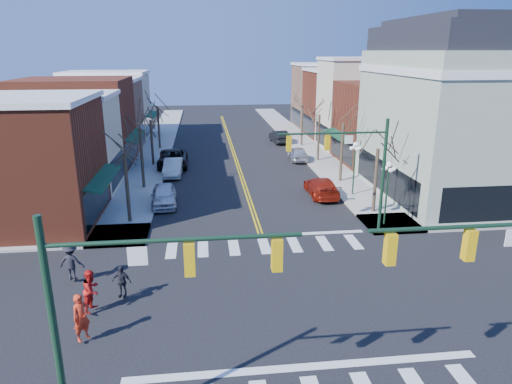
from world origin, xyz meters
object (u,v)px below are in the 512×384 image
object	(u,v)px
car_right_far	(279,137)
car_left_mid	(173,168)
car_right_mid	(298,154)
pedestrian_red_a	(81,317)
victorian_corner	(466,111)
lamppost_corner	(388,183)
car_left_near	(164,195)
pedestrian_dark_a	(122,281)
lamppost_midblock	(355,159)
car_right_near	(321,187)
pedestrian_dark_b	(71,262)
car_left_far	(173,159)
pedestrian_red_b	(92,290)

from	to	relation	value
car_right_far	car_left_mid	bearing A→B (deg)	43.85
car_right_mid	pedestrian_red_a	xyz separation A→B (m)	(-14.69, -29.71, 0.39)
car_right_far	victorian_corner	bearing A→B (deg)	108.97
car_left_mid	pedestrian_red_a	distance (m)	25.21
lamppost_corner	car_right_far	distance (m)	28.98
car_left_near	pedestrian_dark_a	distance (m)	13.48
lamppost_midblock	pedestrian_dark_a	size ratio (longest dim) A/B	2.84
pedestrian_red_a	car_right_near	bearing A→B (deg)	5.03
car_left_near	pedestrian_dark_b	xyz separation A→B (m)	(-3.60, -11.49, 0.33)
car_left_mid	car_right_far	size ratio (longest dim) A/B	0.98
victorian_corner	car_right_far	world-z (taller)	victorian_corner
car_left_far	car_right_far	xyz separation A→B (m)	(12.48, 11.10, -0.07)
car_right_mid	lamppost_midblock	bearing A→B (deg)	99.61
car_left_near	pedestrian_red_b	xyz separation A→B (m)	(-1.98, -14.46, 0.33)
car_left_near	car_right_far	distance (m)	26.01
pedestrian_dark_b	pedestrian_red_b	bearing A→B (deg)	127.14
lamppost_corner	pedestrian_red_b	xyz separation A→B (m)	(-16.58, -8.46, -1.87)
pedestrian_dark_b	victorian_corner	bearing A→B (deg)	-147.99
car_right_near	pedestrian_dark_b	distance (m)	20.03
car_right_mid	pedestrian_dark_b	world-z (taller)	pedestrian_dark_b
pedestrian_red_a	pedestrian_dark_a	bearing A→B (deg)	26.56
lamppost_midblock	car_left_near	distance (m)	14.77
car_right_mid	car_right_far	xyz separation A→B (m)	(-0.32, 9.75, 0.04)
car_left_far	car_right_far	bearing A→B (deg)	41.28
car_right_far	car_right_near	bearing A→B (deg)	83.61
car_left_far	pedestrian_dark_a	bearing A→B (deg)	-92.43
lamppost_midblock	lamppost_corner	bearing A→B (deg)	-90.00
lamppost_midblock	pedestrian_red_b	world-z (taller)	lamppost_midblock
lamppost_corner	car_left_mid	bearing A→B (deg)	134.85
pedestrian_dark_a	pedestrian_red_b	bearing A→B (deg)	-121.79
car_left_mid	pedestrian_red_b	bearing A→B (deg)	-93.73
lamppost_corner	pedestrian_dark_a	world-z (taller)	lamppost_corner
car_right_mid	car_right_far	distance (m)	9.76
pedestrian_red_a	pedestrian_dark_b	size ratio (longest dim) A/B	1.03
pedestrian_dark_a	car_right_far	bearing A→B (deg)	85.03
lamppost_corner	car_left_near	xyz separation A→B (m)	(-14.60, 6.00, -2.20)
car_left_mid	pedestrian_dark_a	bearing A→B (deg)	-91.16
lamppost_midblock	car_right_far	bearing A→B (deg)	95.43
car_left_mid	car_left_far	bearing A→B (deg)	95.25
car_right_mid	pedestrian_dark_a	world-z (taller)	pedestrian_dark_a
car_left_mid	pedestrian_dark_b	xyz separation A→B (m)	(-3.80, -19.97, 0.34)
pedestrian_red_a	pedestrian_red_b	size ratio (longest dim) A/B	1.03
lamppost_midblock	pedestrian_dark_a	distance (m)	20.96
car_left_near	pedestrian_dark_b	distance (m)	12.05
car_left_mid	pedestrian_dark_b	world-z (taller)	pedestrian_dark_b
car_left_near	car_left_mid	bearing A→B (deg)	85.00
lamppost_corner	car_left_far	distance (m)	23.05
car_left_near	car_right_near	bearing A→B (deg)	0.40
victorian_corner	car_left_mid	bearing A→B (deg)	159.52
victorian_corner	lamppost_corner	distance (m)	10.89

